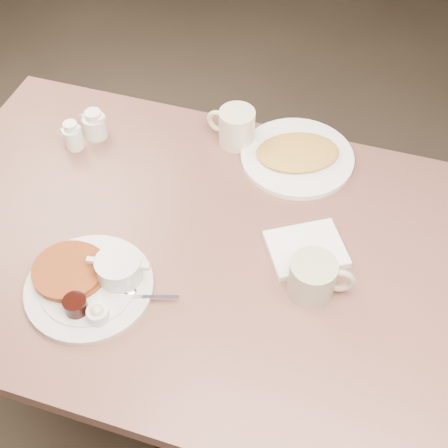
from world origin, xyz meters
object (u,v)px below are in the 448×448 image
(coffee_mug_far, at_px, (235,127))
(creamer_right, at_px, (95,125))
(diner_table, at_px, (222,291))
(main_plate, at_px, (92,280))
(creamer_left, at_px, (73,136))
(hash_plate, at_px, (297,155))
(coffee_mug_near, at_px, (314,277))

(coffee_mug_far, relative_size, creamer_right, 1.55)
(diner_table, relative_size, main_plate, 4.20)
(diner_table, xyz_separation_m, creamer_right, (-0.44, 0.27, 0.21))
(creamer_left, relative_size, hash_plate, 0.21)
(coffee_mug_near, bearing_deg, creamer_right, 154.49)
(diner_table, relative_size, coffee_mug_far, 10.59)
(main_plate, height_order, hash_plate, main_plate)
(main_plate, bearing_deg, coffee_mug_near, 16.40)
(creamer_left, xyz_separation_m, hash_plate, (0.57, 0.13, -0.02))
(hash_plate, bearing_deg, coffee_mug_near, -72.49)
(diner_table, bearing_deg, main_plate, -142.98)
(coffee_mug_far, height_order, creamer_right, coffee_mug_far)
(diner_table, distance_m, coffee_mug_near, 0.31)
(coffee_mug_near, xyz_separation_m, hash_plate, (-0.12, 0.39, -0.03))
(diner_table, distance_m, creamer_left, 0.56)
(coffee_mug_near, relative_size, creamer_left, 1.88)
(diner_table, xyz_separation_m, creamer_left, (-0.48, 0.21, 0.21))
(creamer_left, distance_m, creamer_right, 0.07)
(coffee_mug_far, distance_m, creamer_right, 0.38)
(main_plate, distance_m, coffee_mug_near, 0.48)
(main_plate, height_order, creamer_right, creamer_right)
(diner_table, relative_size, coffee_mug_near, 9.98)
(diner_table, height_order, creamer_left, creamer_left)
(coffee_mug_far, distance_m, creamer_left, 0.43)
(hash_plate, bearing_deg, coffee_mug_far, 174.06)
(coffee_mug_near, height_order, hash_plate, coffee_mug_near)
(coffee_mug_near, height_order, creamer_left, coffee_mug_near)
(diner_table, distance_m, creamer_right, 0.56)
(creamer_right, bearing_deg, creamer_left, -121.95)
(diner_table, height_order, creamer_right, creamer_right)
(diner_table, bearing_deg, coffee_mug_near, -11.31)
(diner_table, height_order, coffee_mug_near, coffee_mug_near)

